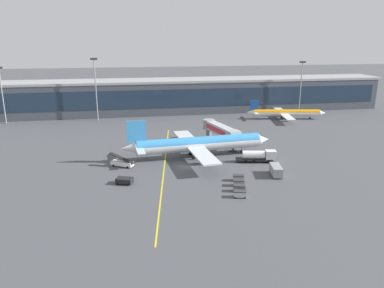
{
  "coord_description": "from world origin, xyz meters",
  "views": [
    {
      "loc": [
        -15.03,
        -91.16,
        32.73
      ],
      "look_at": [
        2.45,
        5.85,
        4.5
      ],
      "focal_mm": 34.8,
      "sensor_mm": 36.0,
      "label": 1
    }
  ],
  "objects_px": {
    "baggage_cart_1": "(239,188)",
    "baggage_cart_2": "(239,183)",
    "belt_loader": "(122,163)",
    "baggage_cart_0": "(240,194)",
    "baggage_cart_3": "(238,178)",
    "commuter_jet_far": "(286,113)",
    "pushback_tug": "(124,180)",
    "lavatory_truck": "(276,170)",
    "main_airliner": "(198,144)",
    "fuel_tanker": "(259,156)"
  },
  "relations": [
    {
      "from": "baggage_cart_1",
      "to": "baggage_cart_2",
      "type": "height_order",
      "value": "same"
    },
    {
      "from": "belt_loader",
      "to": "baggage_cart_1",
      "type": "xyz_separation_m",
      "value": [
        25.5,
        -21.33,
        -0.21
      ]
    },
    {
      "from": "baggage_cart_0",
      "to": "baggage_cart_2",
      "type": "xyz_separation_m",
      "value": [
        1.68,
        6.17,
        0.0
      ]
    },
    {
      "from": "baggage_cart_3",
      "to": "commuter_jet_far",
      "type": "distance_m",
      "value": 75.23
    },
    {
      "from": "pushback_tug",
      "to": "baggage_cart_1",
      "type": "xyz_separation_m",
      "value": [
        25.02,
        -9.04,
        -0.07
      ]
    },
    {
      "from": "baggage_cart_0",
      "to": "baggage_cart_3",
      "type": "xyz_separation_m",
      "value": [
        2.53,
        9.26,
        0.0
      ]
    },
    {
      "from": "baggage_cart_2",
      "to": "commuter_jet_far",
      "type": "distance_m",
      "value": 78.29
    },
    {
      "from": "lavatory_truck",
      "to": "baggage_cart_0",
      "type": "xyz_separation_m",
      "value": [
        -12.67,
        -11.13,
        -0.64
      ]
    },
    {
      "from": "main_airliner",
      "to": "baggage_cart_0",
      "type": "distance_m",
      "value": 29.24
    },
    {
      "from": "belt_loader",
      "to": "baggage_cart_0",
      "type": "xyz_separation_m",
      "value": [
        24.66,
        -24.42,
        -0.21
      ]
    },
    {
      "from": "main_airliner",
      "to": "fuel_tanker",
      "type": "height_order",
      "value": "main_airliner"
    },
    {
      "from": "pushback_tug",
      "to": "baggage_cart_0",
      "type": "distance_m",
      "value": 27.05
    },
    {
      "from": "pushback_tug",
      "to": "baggage_cart_1",
      "type": "bearing_deg",
      "value": -19.86
    },
    {
      "from": "main_airliner",
      "to": "baggage_cart_0",
      "type": "xyz_separation_m",
      "value": [
        3.33,
        -28.89,
        -3.07
      ]
    },
    {
      "from": "commuter_jet_far",
      "to": "baggage_cart_0",
      "type": "bearing_deg",
      "value": -120.26
    },
    {
      "from": "fuel_tanker",
      "to": "baggage_cart_3",
      "type": "xyz_separation_m",
      "value": [
        -9.5,
        -12.34,
        -0.96
      ]
    },
    {
      "from": "fuel_tanker",
      "to": "baggage_cart_0",
      "type": "relative_size",
      "value": 3.74
    },
    {
      "from": "fuel_tanker",
      "to": "baggage_cart_3",
      "type": "distance_m",
      "value": 15.6
    },
    {
      "from": "main_airliner",
      "to": "pushback_tug",
      "type": "bearing_deg",
      "value": -141.19
    },
    {
      "from": "pushback_tug",
      "to": "fuel_tanker",
      "type": "bearing_deg",
      "value": 14.66
    },
    {
      "from": "main_airliner",
      "to": "baggage_cart_2",
      "type": "relative_size",
      "value": 14.7
    },
    {
      "from": "pushback_tug",
      "to": "baggage_cart_2",
      "type": "distance_m",
      "value": 26.54
    },
    {
      "from": "belt_loader",
      "to": "lavatory_truck",
      "type": "bearing_deg",
      "value": -19.59
    },
    {
      "from": "fuel_tanker",
      "to": "baggage_cart_0",
      "type": "xyz_separation_m",
      "value": [
        -12.03,
        -21.6,
        -0.96
      ]
    },
    {
      "from": "belt_loader",
      "to": "baggage_cart_2",
      "type": "relative_size",
      "value": 2.25
    },
    {
      "from": "belt_loader",
      "to": "baggage_cart_1",
      "type": "height_order",
      "value": "belt_loader"
    },
    {
      "from": "baggage_cart_1",
      "to": "baggage_cart_3",
      "type": "xyz_separation_m",
      "value": [
        1.68,
        6.17,
        0.0
      ]
    },
    {
      "from": "pushback_tug",
      "to": "lavatory_truck",
      "type": "height_order",
      "value": "lavatory_truck"
    },
    {
      "from": "main_airliner",
      "to": "commuter_jet_far",
      "type": "relative_size",
      "value": 1.33
    },
    {
      "from": "pushback_tug",
      "to": "main_airliner",
      "type": "bearing_deg",
      "value": 38.81
    },
    {
      "from": "pushback_tug",
      "to": "lavatory_truck",
      "type": "bearing_deg",
      "value": -1.54
    },
    {
      "from": "fuel_tanker",
      "to": "baggage_cart_2",
      "type": "bearing_deg",
      "value": -123.85
    },
    {
      "from": "fuel_tanker",
      "to": "baggage_cart_0",
      "type": "distance_m",
      "value": 24.74
    },
    {
      "from": "lavatory_truck",
      "to": "commuter_jet_far",
      "type": "distance_m",
      "value": 68.65
    },
    {
      "from": "lavatory_truck",
      "to": "commuter_jet_far",
      "type": "relative_size",
      "value": 0.19
    },
    {
      "from": "lavatory_truck",
      "to": "belt_loader",
      "type": "xyz_separation_m",
      "value": [
        -37.33,
        13.29,
        -0.43
      ]
    },
    {
      "from": "baggage_cart_3",
      "to": "belt_loader",
      "type": "bearing_deg",
      "value": 150.86
    },
    {
      "from": "pushback_tug",
      "to": "commuter_jet_far",
      "type": "height_order",
      "value": "commuter_jet_far"
    },
    {
      "from": "baggage_cart_2",
      "to": "baggage_cart_3",
      "type": "xyz_separation_m",
      "value": [
        0.84,
        3.09,
        0.0
      ]
    },
    {
      "from": "baggage_cart_0",
      "to": "commuter_jet_far",
      "type": "height_order",
      "value": "commuter_jet_far"
    },
    {
      "from": "lavatory_truck",
      "to": "baggage_cart_1",
      "type": "height_order",
      "value": "lavatory_truck"
    },
    {
      "from": "lavatory_truck",
      "to": "baggage_cart_2",
      "type": "height_order",
      "value": "lavatory_truck"
    },
    {
      "from": "fuel_tanker",
      "to": "baggage_cart_2",
      "type": "relative_size",
      "value": 3.74
    },
    {
      "from": "main_airliner",
      "to": "commuter_jet_far",
      "type": "distance_m",
      "value": 63.61
    },
    {
      "from": "main_airliner",
      "to": "belt_loader",
      "type": "height_order",
      "value": "main_airliner"
    },
    {
      "from": "baggage_cart_0",
      "to": "baggage_cart_2",
      "type": "relative_size",
      "value": 1.0
    },
    {
      "from": "main_airliner",
      "to": "baggage_cart_3",
      "type": "distance_m",
      "value": 20.71
    },
    {
      "from": "fuel_tanker",
      "to": "baggage_cart_2",
      "type": "xyz_separation_m",
      "value": [
        -10.35,
        -15.42,
        -0.96
      ]
    },
    {
      "from": "baggage_cart_0",
      "to": "baggage_cart_1",
      "type": "bearing_deg",
      "value": 74.74
    },
    {
      "from": "main_airliner",
      "to": "pushback_tug",
      "type": "relative_size",
      "value": 9.91
    }
  ]
}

